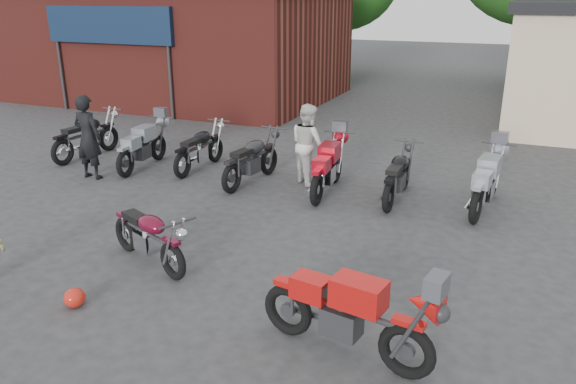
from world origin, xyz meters
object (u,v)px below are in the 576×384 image
at_px(row_bike_3, 252,157).
at_px(row_bike_5, 398,173).
at_px(vintage_motorcycle, 148,233).
at_px(row_bike_1, 143,144).
at_px(sportbike, 348,309).
at_px(row_bike_4, 328,165).
at_px(row_bike_2, 200,146).
at_px(person_dark, 88,137).
at_px(row_bike_6, 487,179).
at_px(row_bike_0, 87,134).
at_px(helmet, 75,298).
at_px(person_light, 308,144).

relative_size(row_bike_3, row_bike_5, 1.04).
relative_size(vintage_motorcycle, row_bike_1, 0.91).
relative_size(sportbike, row_bike_4, 0.99).
relative_size(row_bike_1, row_bike_2, 1.04).
xyz_separation_m(person_dark, row_bike_5, (6.76, 1.26, -0.37)).
xyz_separation_m(vintage_motorcycle, row_bike_3, (-0.32, 4.22, 0.06)).
height_order(vintage_motorcycle, row_bike_1, row_bike_1).
height_order(row_bike_3, row_bike_5, row_bike_3).
relative_size(row_bike_2, row_bike_3, 0.96).
bearing_deg(row_bike_6, person_dark, 105.85).
distance_m(row_bike_0, row_bike_6, 9.69).
bearing_deg(row_bike_6, helmet, 147.67).
height_order(row_bike_1, row_bike_3, row_bike_3).
bearing_deg(row_bike_0, row_bike_6, -85.04).
relative_size(person_dark, row_bike_6, 0.88).
xyz_separation_m(helmet, row_bike_0, (-4.90, 5.86, 0.48)).
distance_m(vintage_motorcycle, row_bike_3, 4.24).
bearing_deg(row_bike_0, row_bike_5, -85.78).
bearing_deg(row_bike_2, row_bike_6, -89.77).
distance_m(person_light, row_bike_2, 2.74).
height_order(row_bike_0, row_bike_5, row_bike_0).
relative_size(vintage_motorcycle, person_dark, 0.98).
distance_m(row_bike_3, row_bike_5, 3.22).
relative_size(row_bike_1, row_bike_5, 1.03).
height_order(helmet, person_light, person_light).
relative_size(person_dark, person_light, 1.08).
bearing_deg(row_bike_4, person_dark, 97.99).
xyz_separation_m(sportbike, row_bike_4, (-2.06, 5.29, 0.00)).
bearing_deg(person_light, row_bike_1, 47.76).
bearing_deg(person_dark, helmet, 130.70).
bearing_deg(row_bike_4, row_bike_1, 86.24).
bearing_deg(row_bike_0, person_dark, -131.76).
height_order(row_bike_1, row_bike_5, row_bike_1).
bearing_deg(person_light, row_bike_4, -176.62).
xyz_separation_m(row_bike_1, row_bike_3, (2.92, -0.01, 0.00)).
xyz_separation_m(person_light, row_bike_4, (0.62, -0.48, -0.27)).
distance_m(row_bike_1, row_bike_3, 2.92).
height_order(person_dark, person_light, person_dark).
xyz_separation_m(row_bike_1, row_bike_6, (7.82, 0.27, 0.03)).
xyz_separation_m(vintage_motorcycle, row_bike_0, (-5.11, 4.43, 0.08)).
bearing_deg(helmet, sportbike, 5.89).
xyz_separation_m(row_bike_3, row_bike_6, (4.90, 0.27, 0.03)).
distance_m(sportbike, row_bike_2, 7.85).
relative_size(helmet, person_dark, 0.15).
height_order(person_dark, row_bike_3, person_dark).
height_order(sportbike, row_bike_6, row_bike_6).
bearing_deg(vintage_motorcycle, row_bike_5, 79.47).
relative_size(vintage_motorcycle, row_bike_4, 0.88).
xyz_separation_m(helmet, row_bike_1, (-3.03, 5.65, 0.46)).
distance_m(row_bike_1, row_bike_4, 4.67).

